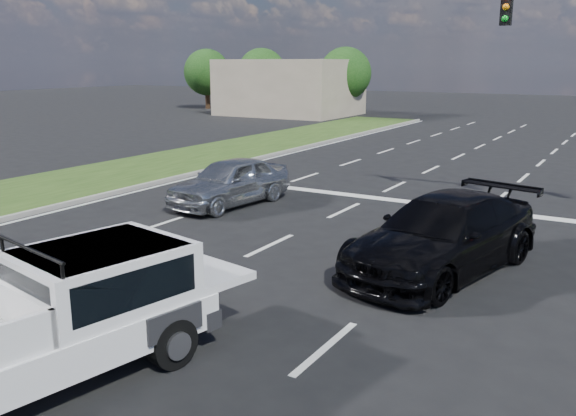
% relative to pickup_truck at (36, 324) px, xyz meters
% --- Properties ---
extents(ground, '(160.00, 160.00, 0.00)m').
position_rel_pickup_truck_xyz_m(ground, '(0.94, 2.88, -0.88)').
color(ground, black).
rests_on(ground, ground).
extents(road_markings, '(17.75, 60.00, 0.01)m').
position_rel_pickup_truck_xyz_m(road_markings, '(0.94, 9.44, -0.88)').
color(road_markings, silver).
rests_on(road_markings, ground).
extents(grass_median_left, '(5.00, 60.00, 0.10)m').
position_rel_pickup_truck_xyz_m(grass_median_left, '(-10.56, 8.88, -0.83)').
color(grass_median_left, '#254114').
rests_on(grass_median_left, ground).
extents(curb_left, '(0.15, 60.00, 0.14)m').
position_rel_pickup_truck_xyz_m(curb_left, '(-8.11, 8.88, -0.81)').
color(curb_left, gray).
rests_on(curb_left, ground).
extents(building_left, '(10.00, 8.00, 4.40)m').
position_rel_pickup_truck_xyz_m(building_left, '(-19.06, 38.88, 1.32)').
color(building_left, tan).
rests_on(building_left, ground).
extents(tree_far_a, '(4.20, 4.20, 5.40)m').
position_rel_pickup_truck_xyz_m(tree_far_a, '(-29.06, 40.88, 2.40)').
color(tree_far_a, '#332114').
rests_on(tree_far_a, ground).
extents(tree_far_b, '(4.20, 4.20, 5.40)m').
position_rel_pickup_truck_xyz_m(tree_far_b, '(-23.06, 40.88, 2.40)').
color(tree_far_b, '#332114').
rests_on(tree_far_b, ground).
extents(tree_far_c, '(4.20, 4.20, 5.40)m').
position_rel_pickup_truck_xyz_m(tree_far_c, '(-15.06, 40.88, 2.40)').
color(tree_far_c, '#332114').
rests_on(tree_far_c, ground).
extents(pickup_truck, '(2.80, 5.34, 1.90)m').
position_rel_pickup_truck_xyz_m(pickup_truck, '(0.00, 0.00, 0.00)').
color(pickup_truck, black).
rests_on(pickup_truck, ground).
extents(silver_sedan, '(2.16, 4.32, 1.41)m').
position_rel_pickup_truck_xyz_m(silver_sedan, '(-4.06, 9.83, -0.18)').
color(silver_sedan, '#ACAFB4').
rests_on(silver_sedan, ground).
extents(black_coupe, '(3.33, 5.62, 1.53)m').
position_rel_pickup_truck_xyz_m(black_coupe, '(3.14, 7.16, -0.12)').
color(black_coupe, black).
rests_on(black_coupe, ground).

